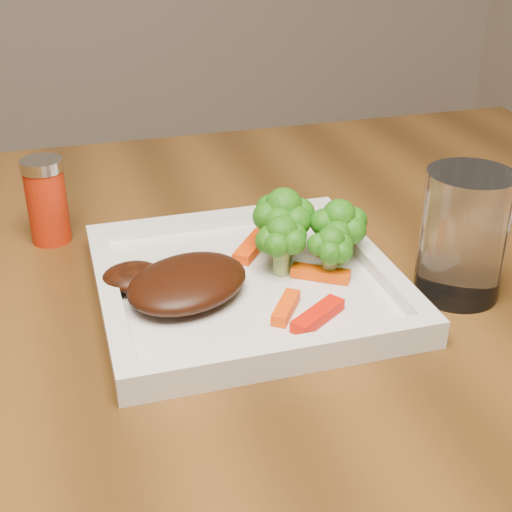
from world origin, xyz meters
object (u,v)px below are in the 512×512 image
object	(u,v)px
plate	(246,287)
drinking_glass	(463,235)
steak	(188,282)
spice_shaker	(47,201)

from	to	relation	value
plate	drinking_glass	size ratio (longest dim) A/B	2.25
steak	drinking_glass	world-z (taller)	drinking_glass
spice_shaker	drinking_glass	xyz separation A→B (m)	(0.36, -0.22, 0.01)
steak	spice_shaker	size ratio (longest dim) A/B	1.27
spice_shaker	drinking_glass	bearing A→B (deg)	-31.39
steak	spice_shaker	world-z (taller)	spice_shaker
spice_shaker	steak	bearing A→B (deg)	-57.38
plate	spice_shaker	world-z (taller)	spice_shaker
spice_shaker	drinking_glass	distance (m)	0.42
steak	drinking_glass	distance (m)	0.25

